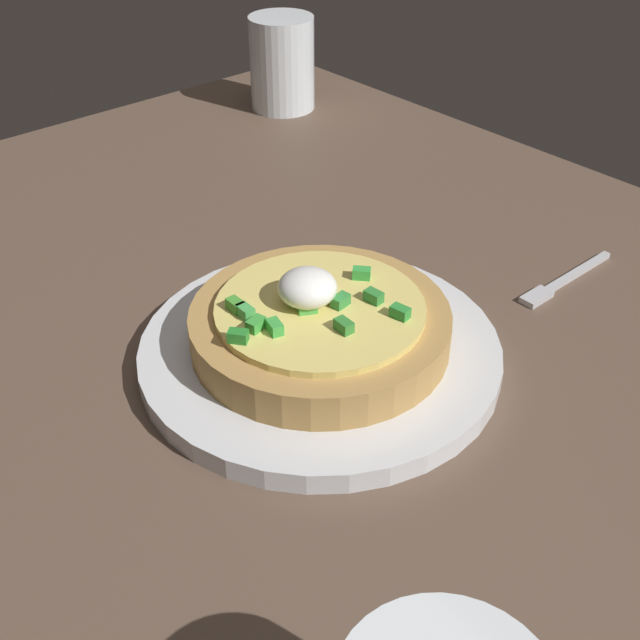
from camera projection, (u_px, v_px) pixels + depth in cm
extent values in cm
cube|color=brown|center=(338.00, 347.00, 61.80)|extent=(103.32, 78.23, 2.52)
cylinder|color=silver|center=(320.00, 352.00, 58.04)|extent=(25.68, 25.68, 1.56)
cylinder|color=#AD8246|center=(320.00, 327.00, 56.80)|extent=(18.24, 18.24, 2.71)
cylinder|color=#E0C969|center=(320.00, 308.00, 55.85)|extent=(14.60, 14.60, 0.52)
ellipsoid|color=white|center=(307.00, 288.00, 55.29)|extent=(4.07, 4.07, 2.44)
cube|color=#4DB64B|center=(308.00, 307.00, 54.85)|extent=(1.32, 1.51, 0.80)
cube|color=green|center=(245.00, 312.00, 54.40)|extent=(1.32, 0.86, 0.80)
cube|color=#308235|center=(375.00, 296.00, 55.95)|extent=(1.34, 0.91, 0.80)
cube|color=green|center=(362.00, 273.00, 58.29)|extent=(1.49, 1.45, 0.80)
cube|color=green|center=(275.00, 327.00, 52.97)|extent=(1.45, 1.11, 0.80)
cube|color=#2C8D36|center=(397.00, 314.00, 54.17)|extent=(1.40, 1.01, 0.80)
cube|color=#32863B|center=(341.00, 301.00, 55.45)|extent=(0.96, 1.37, 0.80)
cube|color=green|center=(256.00, 324.00, 53.22)|extent=(1.07, 1.43, 0.80)
cube|color=#27822C|center=(238.00, 336.00, 52.16)|extent=(1.50, 1.42, 0.80)
cube|color=#318030|center=(344.00, 326.00, 53.09)|extent=(1.32, 0.87, 0.80)
cube|color=green|center=(296.00, 298.00, 55.74)|extent=(1.50, 1.40, 0.80)
cube|color=green|center=(235.00, 305.00, 55.01)|extent=(1.29, 0.82, 0.80)
cylinder|color=silver|center=(282.00, 63.00, 95.58)|extent=(7.59, 7.59, 10.69)
cylinder|color=#352518|center=(283.00, 80.00, 96.72)|extent=(6.68, 6.68, 5.96)
cube|color=#B7B7BC|center=(578.00, 272.00, 67.71)|extent=(0.64, 8.55, 0.50)
cube|color=#B7B7BC|center=(537.00, 297.00, 64.68)|extent=(1.41, 2.81, 0.50)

